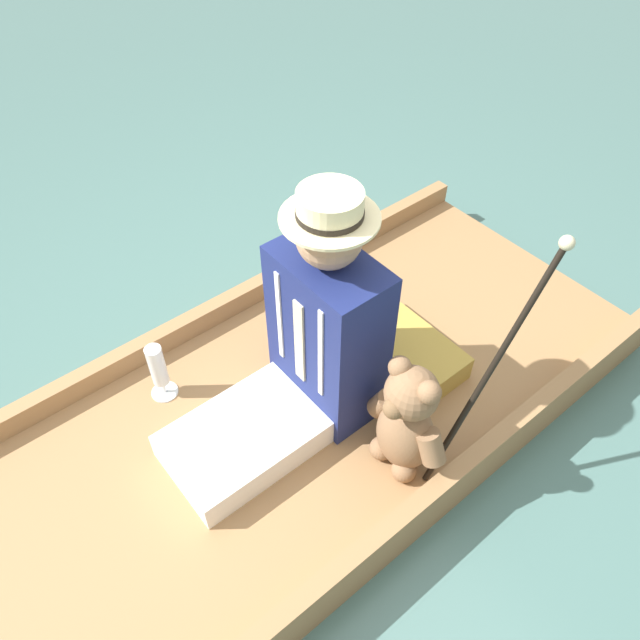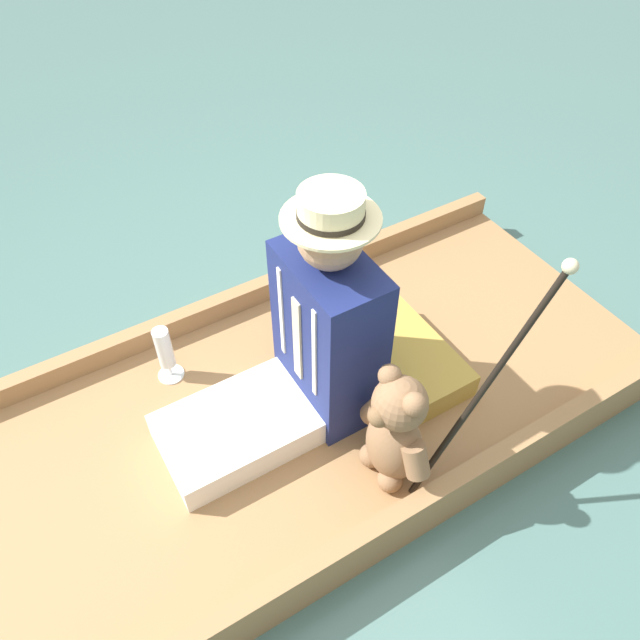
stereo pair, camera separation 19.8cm
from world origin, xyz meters
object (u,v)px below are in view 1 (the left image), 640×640
seated_person (309,346)px  walking_cane (502,350)px  wine_glass (158,368)px  teddy_bear (406,422)px

seated_person → walking_cane: bearing=-142.9°
seated_person → walking_cane: seated_person is taller
seated_person → wine_glass: seated_person is taller
wine_glass → walking_cane: walking_cane is taller
wine_glass → teddy_bear: bearing=-147.7°
seated_person → teddy_bear: (-0.37, -0.10, -0.11)m
seated_person → walking_cane: size_ratio=1.08×
seated_person → teddy_bear: seated_person is taller
teddy_bear → walking_cane: walking_cane is taller
wine_glass → seated_person: bearing=-135.3°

